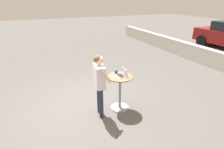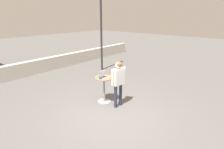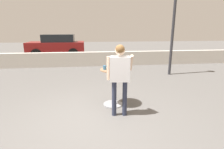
{
  "view_description": "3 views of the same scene",
  "coord_description": "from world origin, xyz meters",
  "px_view_note": "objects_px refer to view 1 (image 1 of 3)",
  "views": [
    {
      "loc": [
        4.37,
        -1.08,
        2.95
      ],
      "look_at": [
        0.71,
        0.53,
        1.19
      ],
      "focal_mm": 28.0,
      "sensor_mm": 36.0,
      "label": 1
    },
    {
      "loc": [
        -3.93,
        -3.34,
        3.21
      ],
      "look_at": [
        0.7,
        0.6,
        1.13
      ],
      "focal_mm": 28.0,
      "sensor_mm": 36.0,
      "label": 2
    },
    {
      "loc": [
        -0.05,
        -3.61,
        2.04
      ],
      "look_at": [
        0.45,
        0.42,
        0.98
      ],
      "focal_mm": 28.0,
      "sensor_mm": 36.0,
      "label": 3
    }
  ],
  "objects_px": {
    "coffee_mug": "(116,72)",
    "standing_person": "(99,78)",
    "laptop": "(122,74)",
    "cafe_table": "(120,90)"
  },
  "relations": [
    {
      "from": "laptop",
      "to": "cafe_table",
      "type": "bearing_deg",
      "value": -90.77
    },
    {
      "from": "standing_person",
      "to": "laptop",
      "type": "bearing_deg",
      "value": 96.01
    },
    {
      "from": "laptop",
      "to": "coffee_mug",
      "type": "distance_m",
      "value": 0.24
    },
    {
      "from": "coffee_mug",
      "to": "standing_person",
      "type": "xyz_separation_m",
      "value": [
        0.29,
        -0.6,
        0.04
      ]
    },
    {
      "from": "coffee_mug",
      "to": "cafe_table",
      "type": "bearing_deg",
      "value": 5.95
    },
    {
      "from": "cafe_table",
      "to": "standing_person",
      "type": "xyz_separation_m",
      "value": [
        0.07,
        -0.62,
        0.5
      ]
    },
    {
      "from": "cafe_table",
      "to": "coffee_mug",
      "type": "xyz_separation_m",
      "value": [
        -0.22,
        -0.02,
        0.46
      ]
    },
    {
      "from": "laptop",
      "to": "standing_person",
      "type": "height_order",
      "value": "standing_person"
    },
    {
      "from": "cafe_table",
      "to": "coffee_mug",
      "type": "distance_m",
      "value": 0.51
    },
    {
      "from": "cafe_table",
      "to": "laptop",
      "type": "distance_m",
      "value": 0.46
    }
  ]
}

